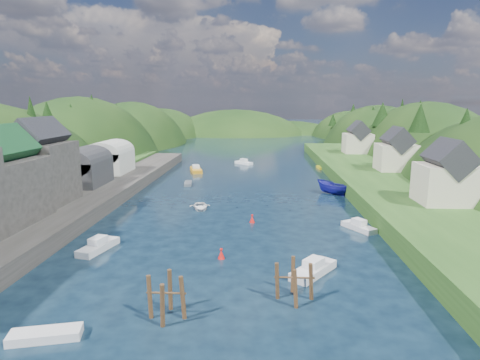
# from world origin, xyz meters

# --- Properties ---
(ground) EXTENTS (600.00, 600.00, 0.00)m
(ground) POSITION_xyz_m (0.00, 50.00, 0.00)
(ground) COLOR black
(ground) RESTS_ON ground
(hillside_left) EXTENTS (44.00, 245.56, 52.00)m
(hillside_left) POSITION_xyz_m (-45.00, 75.00, -8.03)
(hillside_left) COLOR black
(hillside_left) RESTS_ON ground
(hillside_right) EXTENTS (36.00, 245.56, 48.00)m
(hillside_right) POSITION_xyz_m (45.00, 75.00, -7.41)
(hillside_right) COLOR black
(hillside_right) RESTS_ON ground
(far_hills) EXTENTS (103.00, 68.00, 44.00)m
(far_hills) POSITION_xyz_m (1.22, 174.01, -10.80)
(far_hills) COLOR black
(far_hills) RESTS_ON ground
(hill_trees) EXTENTS (90.49, 149.36, 12.22)m
(hill_trees) POSITION_xyz_m (0.68, 65.47, 11.05)
(hill_trees) COLOR black
(hill_trees) RESTS_ON ground
(quay_left) EXTENTS (12.00, 110.00, 2.00)m
(quay_left) POSITION_xyz_m (-24.00, 20.00, 1.00)
(quay_left) COLOR #2D2B28
(quay_left) RESTS_ON ground
(terrace_left_grass) EXTENTS (12.00, 110.00, 2.50)m
(terrace_left_grass) POSITION_xyz_m (-31.00, 20.00, 1.25)
(terrace_left_grass) COLOR #234719
(terrace_left_grass) RESTS_ON ground
(boat_sheds) EXTENTS (7.00, 21.00, 7.50)m
(boat_sheds) POSITION_xyz_m (-26.00, 39.00, 5.27)
(boat_sheds) COLOR #2D2D30
(boat_sheds) RESTS_ON quay_left
(terrace_right) EXTENTS (16.00, 120.00, 2.40)m
(terrace_right) POSITION_xyz_m (25.00, 40.00, 1.20)
(terrace_right) COLOR #234719
(terrace_right) RESTS_ON ground
(right_bank_cottages) EXTENTS (9.00, 59.24, 8.41)m
(right_bank_cottages) POSITION_xyz_m (28.00, 48.33, 5.84)
(right_bank_cottages) COLOR beige
(right_bank_cottages) RESTS_ON terrace_right
(piling_cluster_near) EXTENTS (2.85, 2.70, 3.84)m
(piling_cluster_near) POSITION_xyz_m (-3.56, -3.87, 1.35)
(piling_cluster_near) COLOR #382314
(piling_cluster_near) RESTS_ON ground
(piling_cluster_far) EXTENTS (3.16, 2.96, 3.60)m
(piling_cluster_far) POSITION_xyz_m (5.75, -0.51, 1.23)
(piling_cluster_far) COLOR #382314
(piling_cluster_far) RESTS_ON ground
(channel_buoy_near) EXTENTS (0.70, 0.70, 1.10)m
(channel_buoy_near) POSITION_xyz_m (-0.77, 7.49, 0.48)
(channel_buoy_near) COLOR #B9110E
(channel_buoy_near) RESTS_ON ground
(channel_buoy_far) EXTENTS (0.70, 0.70, 1.10)m
(channel_buoy_far) POSITION_xyz_m (2.00, 19.86, 0.48)
(channel_buoy_far) COLOR #B9110E
(channel_buoy_far) RESTS_ON ground
(moored_boats) EXTENTS (37.88, 90.34, 2.41)m
(moored_boats) POSITION_xyz_m (-0.85, 21.06, 0.71)
(moored_boats) COLOR white
(moored_boats) RESTS_ON ground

